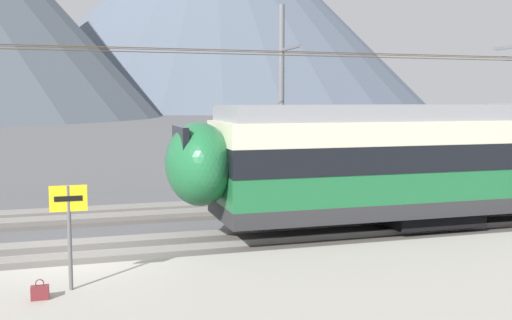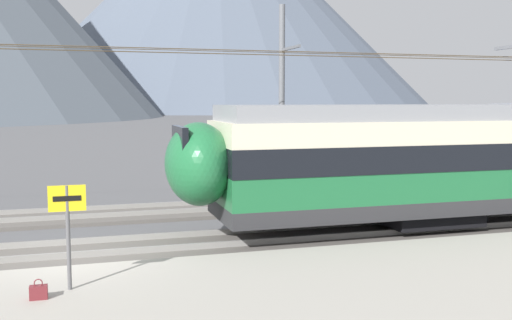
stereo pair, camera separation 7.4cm
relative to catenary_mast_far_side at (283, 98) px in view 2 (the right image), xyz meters
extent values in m
plane|color=#565659|center=(-8.05, -7.95, -4.06)|extent=(400.00, 400.00, 0.00)
cube|color=#5B5651|center=(-8.05, -6.70, -4.00)|extent=(120.00, 3.00, 0.12)
cube|color=gray|center=(-8.05, -7.41, -3.86)|extent=(120.00, 0.07, 0.16)
cube|color=gray|center=(-8.05, -5.98, -3.86)|extent=(120.00, 0.07, 0.16)
cube|color=#5B5651|center=(-8.05, -1.71, -4.00)|extent=(120.00, 3.00, 0.12)
cube|color=gray|center=(-8.05, -2.42, -3.86)|extent=(120.00, 0.07, 0.16)
cube|color=gray|center=(-8.05, -0.99, -3.86)|extent=(120.00, 0.07, 0.16)
cube|color=black|center=(2.22, -6.70, -3.57)|extent=(2.80, 2.39, 0.42)
ellipsoid|color=#1E6638|center=(-4.71, -6.70, -1.79)|extent=(1.80, 2.75, 2.25)
cube|color=black|center=(-5.21, -6.70, -1.36)|extent=(0.16, 1.79, 1.19)
ellipsoid|color=#1E429E|center=(8.71, -1.71, -1.79)|extent=(1.80, 2.75, 2.25)
cube|color=black|center=(8.21, -1.71, -1.36)|extent=(0.16, 1.79, 1.19)
cylinder|color=#473823|center=(4.72, -6.70, 1.27)|extent=(49.25, 0.02, 0.02)
cylinder|color=slate|center=(0.00, 0.15, -0.20)|extent=(0.24, 0.24, 7.73)
cube|color=slate|center=(0.00, -0.78, 1.89)|extent=(0.10, 2.15, 0.10)
cylinder|color=#473823|center=(0.00, -1.71, 1.64)|extent=(49.25, 0.02, 0.02)
cylinder|color=#59595B|center=(-8.01, -10.52, -2.72)|extent=(0.08, 0.08, 2.05)
cube|color=yellow|center=(-8.01, -10.52, -1.95)|extent=(0.70, 0.06, 0.50)
cube|color=black|center=(-8.01, -10.56, -1.95)|extent=(0.52, 0.01, 0.10)
cube|color=maroon|center=(-8.56, -10.94, -3.62)|extent=(0.32, 0.18, 0.25)
torus|color=maroon|center=(-8.56, -10.94, -3.44)|extent=(0.16, 0.02, 0.16)
cone|color=#515B6B|center=(44.37, 208.03, 37.74)|extent=(166.36, 166.36, 83.61)
camera|label=1|loc=(-7.77, -22.25, -0.07)|focal=41.41mm
camera|label=2|loc=(-7.70, -22.27, -0.07)|focal=41.41mm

